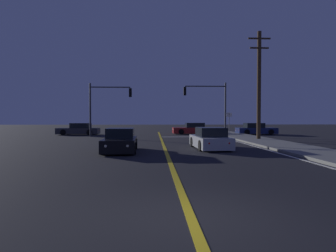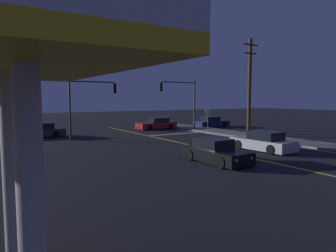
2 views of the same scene
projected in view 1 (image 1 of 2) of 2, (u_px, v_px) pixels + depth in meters
name	position (u px, v px, depth m)	size (l,w,h in m)	color
ground_plane	(191.00, 220.00, 5.64)	(160.00, 160.00, 0.00)	black
sidewalk_right	(290.00, 147.00, 18.96)	(3.20, 46.60, 0.15)	slate
lane_line_center	(165.00, 149.00, 18.57)	(0.20, 44.02, 0.01)	gold
lane_line_edge_right	(261.00, 148.00, 18.87)	(0.16, 44.02, 0.01)	silver
stop_bar	(192.00, 137.00, 30.15)	(6.37, 0.50, 0.01)	silver
car_far_approaching_silver	(210.00, 139.00, 18.61)	(2.09, 4.57, 1.34)	#B2B5BA
car_following_oncoming_black	(120.00, 141.00, 17.01)	(1.95, 4.29, 1.34)	black
car_distant_tail_red	(193.00, 129.00, 35.65)	(4.79, 2.07, 1.34)	maroon
car_parked_curb_navy	(256.00, 129.00, 34.64)	(4.60, 1.96, 1.34)	navy
car_lead_oncoming_charcoal	(79.00, 130.00, 33.90)	(4.74, 1.91, 1.34)	#2D2D33
traffic_signal_near_right	(210.00, 100.00, 32.45)	(4.70, 0.28, 5.78)	#38383D
traffic_signal_far_left	(106.00, 101.00, 30.51)	(4.33, 0.28, 5.48)	#38383D
utility_pole_right	(259.00, 84.00, 25.31)	(1.92, 0.34, 9.27)	#42301E
street_sign_corner	(229.00, 120.00, 29.79)	(0.56, 0.10, 2.49)	slate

